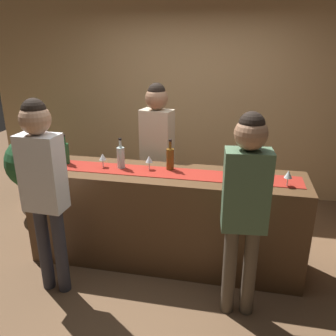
# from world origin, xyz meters

# --- Properties ---
(ground_plane) EXTENTS (10.00, 10.00, 0.00)m
(ground_plane) POSITION_xyz_m (0.00, 0.00, 0.00)
(ground_plane) COLOR brown
(back_wall) EXTENTS (6.00, 0.12, 2.90)m
(back_wall) POSITION_xyz_m (0.00, 1.90, 1.45)
(back_wall) COLOR tan
(back_wall) RESTS_ON ground
(bar_counter) EXTENTS (2.65, 0.60, 0.97)m
(bar_counter) POSITION_xyz_m (0.00, 0.00, 0.49)
(bar_counter) COLOR #543821
(bar_counter) RESTS_ON ground
(counter_runner_cloth) EXTENTS (2.52, 0.28, 0.01)m
(counter_runner_cloth) POSITION_xyz_m (0.00, 0.00, 0.97)
(counter_runner_cloth) COLOR maroon
(counter_runner_cloth) RESTS_ON bar_counter
(wine_bottle_green) EXTENTS (0.07, 0.07, 0.30)m
(wine_bottle_green) POSITION_xyz_m (-1.02, 0.04, 1.08)
(wine_bottle_green) COLOR #194723
(wine_bottle_green) RESTS_ON bar_counter
(wine_bottle_clear) EXTENTS (0.07, 0.07, 0.30)m
(wine_bottle_clear) POSITION_xyz_m (-0.43, 0.03, 1.08)
(wine_bottle_clear) COLOR #B2C6C1
(wine_bottle_clear) RESTS_ON bar_counter
(wine_bottle_amber) EXTENTS (0.07, 0.07, 0.30)m
(wine_bottle_amber) POSITION_xyz_m (0.04, 0.09, 1.08)
(wine_bottle_amber) COLOR brown
(wine_bottle_amber) RESTS_ON bar_counter
(wine_glass_near_customer) EXTENTS (0.07, 0.07, 0.14)m
(wine_glass_near_customer) POSITION_xyz_m (1.10, -0.10, 1.08)
(wine_glass_near_customer) COLOR silver
(wine_glass_near_customer) RESTS_ON bar_counter
(wine_glass_mid_counter) EXTENTS (0.07, 0.07, 0.14)m
(wine_glass_mid_counter) POSITION_xyz_m (-0.15, 0.04, 1.08)
(wine_glass_mid_counter) COLOR silver
(wine_glass_mid_counter) RESTS_ON bar_counter
(wine_glass_far_end) EXTENTS (0.07, 0.07, 0.14)m
(wine_glass_far_end) POSITION_xyz_m (-0.61, 0.02, 1.08)
(wine_glass_far_end) COLOR silver
(wine_glass_far_end) RESTS_ON bar_counter
(bartender) EXTENTS (0.37, 0.27, 1.73)m
(bartender) POSITION_xyz_m (-0.20, 0.58, 1.07)
(bartender) COLOR #26262B
(bartender) RESTS_ON ground
(customer_sipping) EXTENTS (0.36, 0.24, 1.70)m
(customer_sipping) POSITION_xyz_m (0.75, -0.58, 1.05)
(customer_sipping) COLOR brown
(customer_sipping) RESTS_ON ground
(customer_browsing) EXTENTS (0.35, 0.24, 1.74)m
(customer_browsing) POSITION_xyz_m (-0.88, -0.63, 1.09)
(customer_browsing) COLOR #33333D
(customer_browsing) RESTS_ON ground
(potted_plant_tall) EXTENTS (0.69, 0.69, 1.01)m
(potted_plant_tall) POSITION_xyz_m (-1.89, 0.78, 0.59)
(potted_plant_tall) COLOR #9E9389
(potted_plant_tall) RESTS_ON ground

